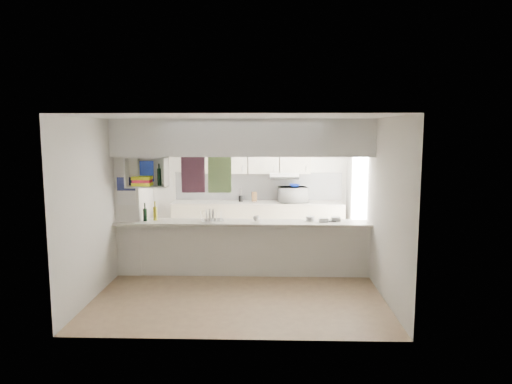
{
  "coord_description": "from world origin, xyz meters",
  "views": [
    {
      "loc": [
        0.44,
        -7.42,
        2.4
      ],
      "look_at": [
        0.21,
        0.5,
        1.35
      ],
      "focal_mm": 32.0,
      "sensor_mm": 36.0,
      "label": 1
    }
  ],
  "objects_px": {
    "bowl": "(295,186)",
    "wine_bottles": "(150,214)",
    "dish_rack": "(212,216)",
    "microwave": "(293,195)"
  },
  "relations": [
    {
      "from": "wine_bottles",
      "to": "dish_rack",
      "type": "bearing_deg",
      "value": 1.44
    },
    {
      "from": "microwave",
      "to": "bowl",
      "type": "height_order",
      "value": "bowl"
    },
    {
      "from": "bowl",
      "to": "wine_bottles",
      "type": "bearing_deg",
      "value": -140.07
    },
    {
      "from": "microwave",
      "to": "dish_rack",
      "type": "relative_size",
      "value": 1.34
    },
    {
      "from": "bowl",
      "to": "wine_bottles",
      "type": "relative_size",
      "value": 0.72
    },
    {
      "from": "microwave",
      "to": "wine_bottles",
      "type": "distance_m",
      "value": 3.24
    },
    {
      "from": "bowl",
      "to": "dish_rack",
      "type": "bearing_deg",
      "value": -125.56
    },
    {
      "from": "microwave",
      "to": "dish_rack",
      "type": "xyz_separation_m",
      "value": [
        -1.45,
        -2.06,
        -0.08
      ]
    },
    {
      "from": "bowl",
      "to": "wine_bottles",
      "type": "height_order",
      "value": "bowl"
    },
    {
      "from": "microwave",
      "to": "wine_bottles",
      "type": "height_order",
      "value": "same"
    }
  ]
}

